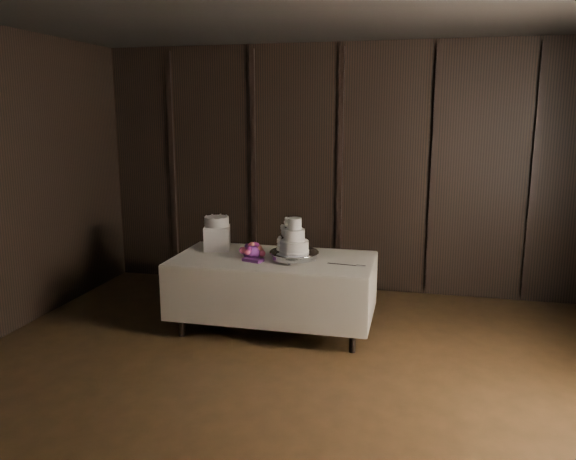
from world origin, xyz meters
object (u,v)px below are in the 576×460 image
at_px(bouquet, 252,251).
at_px(small_cake, 217,222).
at_px(box_pedestal, 217,238).
at_px(cake_stand, 294,256).
at_px(display_table, 274,291).
at_px(wedding_cake, 291,239).

xyz_separation_m(bouquet, small_cake, (-0.46, 0.26, 0.23)).
xyz_separation_m(box_pedestal, small_cake, (0.00, 0.00, 0.18)).
height_order(cake_stand, box_pedestal, box_pedestal).
height_order(bouquet, box_pedestal, box_pedestal).
height_order(cake_stand, small_cake, small_cake).
xyz_separation_m(display_table, box_pedestal, (-0.67, 0.20, 0.47)).
xyz_separation_m(wedding_cake, small_cake, (-0.87, 0.28, 0.08)).
distance_m(display_table, bouquet, 0.46).
height_order(display_table, wedding_cake, wedding_cake).
distance_m(box_pedestal, small_cake, 0.18).
distance_m(cake_stand, small_cake, 0.97).
bearing_deg(display_table, bouquet, -163.68).
relative_size(bouquet, box_pedestal, 1.57).
bearing_deg(cake_stand, wedding_cake, -150.26).
bearing_deg(cake_stand, display_table, 164.27).
relative_size(wedding_cake, box_pedestal, 1.29).
bearing_deg(small_cake, box_pedestal, 0.00).
relative_size(display_table, cake_stand, 4.12).
xyz_separation_m(display_table, small_cake, (-0.67, 0.20, 0.64)).
bearing_deg(bouquet, wedding_cake, -2.34).
relative_size(box_pedestal, small_cake, 1.02).
distance_m(cake_stand, wedding_cake, 0.18).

